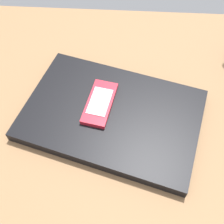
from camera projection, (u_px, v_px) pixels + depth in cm
name	position (u px, v px, depth cm)	size (l,w,h in cm)	color
desk_surface	(137.00, 143.00, 55.90)	(120.00, 80.00, 3.00)	olive
laptop_closed	(112.00, 115.00, 56.63)	(34.13, 22.88, 2.14)	black
cell_phone_on_laptop	(100.00, 103.00, 56.31)	(6.83, 11.56, 1.11)	red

